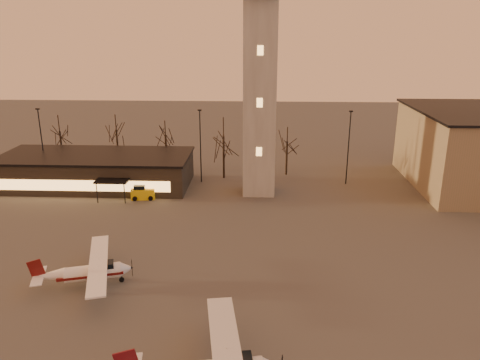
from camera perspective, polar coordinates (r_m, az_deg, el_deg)
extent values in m
plane|color=#44413F|center=(34.40, 1.95, -18.40)|extent=(220.00, 220.00, 0.00)
cube|color=gray|center=(58.30, 2.42, 9.69)|extent=(4.00, 4.00, 24.00)
cube|color=black|center=(66.26, -17.09, 1.06)|extent=(25.00, 10.00, 4.00)
cube|color=black|center=(65.70, -17.26, 2.85)|extent=(25.40, 10.40, 0.30)
cube|color=#E69F50|center=(61.90, -18.54, -0.65)|extent=(22.00, 0.08, 1.40)
cube|color=black|center=(59.40, -15.36, -0.11)|extent=(4.00, 2.00, 0.20)
cylinder|color=black|center=(70.36, -22.95, 3.91)|extent=(0.16, 0.16, 10.00)
cube|color=black|center=(69.42, -23.46, 7.95)|extent=(0.50, 0.25, 0.18)
cylinder|color=black|center=(64.10, -4.84, 4.03)|extent=(0.16, 0.16, 10.00)
cube|color=black|center=(63.08, -4.96, 8.48)|extent=(0.50, 0.25, 0.18)
cylinder|color=black|center=(64.69, 13.06, 3.75)|extent=(0.16, 0.16, 10.00)
cube|color=black|center=(63.68, 13.38, 8.16)|extent=(0.50, 0.25, 0.18)
cylinder|color=black|center=(76.13, -20.90, 3.49)|extent=(0.28, 0.28, 5.74)
cylinder|color=black|center=(71.40, -8.98, 3.36)|extent=(0.28, 0.28, 5.25)
cylinder|color=black|center=(66.21, -2.00, 2.82)|extent=(0.28, 0.28, 6.16)
cylinder|color=black|center=(68.21, 5.71, 2.68)|extent=(0.28, 0.28, 4.97)
cylinder|color=black|center=(75.21, -14.69, 3.87)|extent=(0.28, 0.28, 5.60)
cube|color=silver|center=(28.75, -1.53, -20.98)|extent=(3.71, 12.73, 0.16)
cylinder|color=white|center=(41.19, -17.49, -10.68)|extent=(4.64, 2.49, 1.26)
cone|color=white|center=(41.06, -13.78, -10.44)|extent=(1.18, 1.40, 1.20)
cone|color=white|center=(41.52, -22.12, -10.75)|extent=(2.54, 1.69, 1.07)
cube|color=black|center=(40.92, -16.17, -10.06)|extent=(1.69, 1.39, 0.68)
cube|color=#560D0C|center=(41.23, -17.75, -10.76)|extent=(5.40, 2.75, 0.21)
cube|color=white|center=(40.80, -16.90, -9.71)|extent=(4.46, 10.65, 0.14)
cube|color=white|center=(41.63, -23.35, -10.69)|extent=(1.76, 3.32, 0.08)
cube|color=#560D0C|center=(41.34, -23.60, -9.86)|extent=(1.31, 0.46, 1.65)
cube|color=yellow|center=(59.94, -11.70, -1.61)|extent=(3.05, 1.86, 1.35)
cube|color=black|center=(59.75, -12.11, -0.91)|extent=(1.49, 1.49, 0.77)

